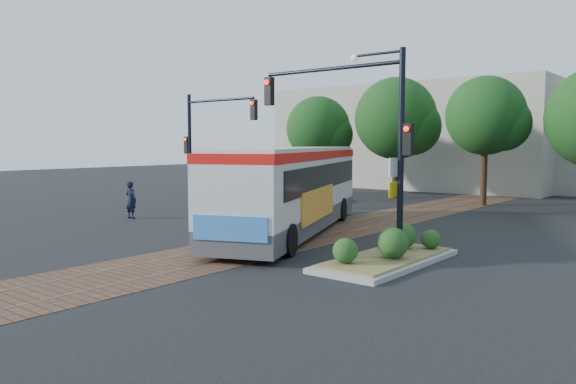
% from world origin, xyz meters
% --- Properties ---
extents(ground, '(120.00, 120.00, 0.00)m').
position_xyz_m(ground, '(0.00, 0.00, 0.00)').
color(ground, black).
rests_on(ground, ground).
extents(trackbed, '(3.60, 40.00, 0.02)m').
position_xyz_m(trackbed, '(0.00, 4.00, 0.01)').
color(trackbed, brown).
rests_on(trackbed, ground).
extents(tree_row, '(26.40, 5.60, 7.67)m').
position_xyz_m(tree_row, '(1.21, 16.42, 4.85)').
color(tree_row, '#382314').
rests_on(tree_row, ground).
extents(warehouses, '(40.00, 13.00, 8.00)m').
position_xyz_m(warehouses, '(-0.53, 28.75, 3.81)').
color(warehouses, '#ADA899').
rests_on(warehouses, ground).
extents(city_bus, '(7.18, 12.51, 3.34)m').
position_xyz_m(city_bus, '(-0.87, 1.65, 1.86)').
color(city_bus, '#444446').
rests_on(city_bus, ground).
extents(traffic_island, '(2.20, 5.20, 1.13)m').
position_xyz_m(traffic_island, '(4.82, -0.90, 0.33)').
color(traffic_island, gray).
rests_on(traffic_island, ground).
extents(signal_pole_main, '(5.49, 0.46, 6.00)m').
position_xyz_m(signal_pole_main, '(3.86, -0.81, 4.16)').
color(signal_pole_main, black).
rests_on(signal_pole_main, ground).
extents(signal_pole_left, '(4.99, 0.34, 6.00)m').
position_xyz_m(signal_pole_left, '(-8.37, 4.00, 3.86)').
color(signal_pole_left, black).
rests_on(signal_pole_left, ground).
extents(officer, '(0.65, 0.45, 1.74)m').
position_xyz_m(officer, '(-9.30, 0.19, 0.87)').
color(officer, black).
rests_on(officer, ground).
extents(parked_car, '(4.45, 2.28, 1.24)m').
position_xyz_m(parked_car, '(-7.96, 11.18, 0.62)').
color(parked_car, black).
rests_on(parked_car, ground).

